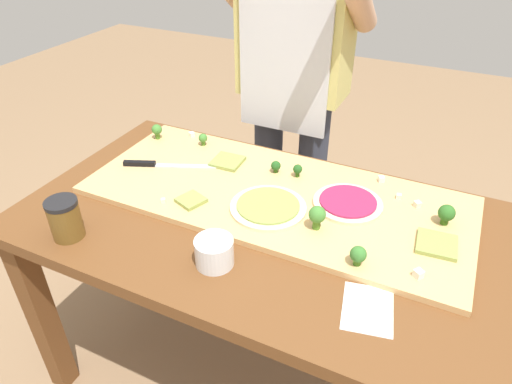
# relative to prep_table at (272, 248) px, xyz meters

# --- Properties ---
(ground_plane) EXTENTS (8.00, 8.00, 0.00)m
(ground_plane) POSITION_rel_prep_table_xyz_m (0.00, 0.00, -0.65)
(ground_plane) COLOR #896B4C
(prep_table) EXTENTS (1.51, 0.81, 0.75)m
(prep_table) POSITION_rel_prep_table_xyz_m (0.00, 0.00, 0.00)
(prep_table) COLOR brown
(prep_table) RESTS_ON ground
(cutting_board) EXTENTS (1.19, 0.51, 0.02)m
(cutting_board) POSITION_rel_prep_table_xyz_m (-0.04, 0.11, 0.11)
(cutting_board) COLOR tan
(cutting_board) RESTS_ON prep_table
(chefs_knife) EXTENTS (0.30, 0.14, 0.02)m
(chefs_knife) POSITION_rel_prep_table_xyz_m (-0.48, 0.09, 0.13)
(chefs_knife) COLOR #B7BABF
(chefs_knife) RESTS_ON cutting_board
(pizza_whole_beet_magenta) EXTENTS (0.21, 0.21, 0.02)m
(pizza_whole_beet_magenta) POSITION_rel_prep_table_xyz_m (0.18, 0.15, 0.13)
(pizza_whole_beet_magenta) COLOR beige
(pizza_whole_beet_magenta) RESTS_ON cutting_board
(pizza_whole_pesto_green) EXTENTS (0.23, 0.23, 0.02)m
(pizza_whole_pesto_green) POSITION_rel_prep_table_xyz_m (-0.03, 0.03, 0.13)
(pizza_whole_pesto_green) COLOR beige
(pizza_whole_pesto_green) RESTS_ON cutting_board
(pizza_slice_center) EXTENTS (0.10, 0.10, 0.01)m
(pizza_slice_center) POSITION_rel_prep_table_xyz_m (-0.27, 0.21, 0.13)
(pizza_slice_center) COLOR #899E4C
(pizza_slice_center) RESTS_ON cutting_board
(pizza_slice_near_left) EXTENTS (0.11, 0.11, 0.01)m
(pizza_slice_near_left) POSITION_rel_prep_table_xyz_m (0.45, 0.07, 0.13)
(pizza_slice_near_left) COLOR #899E4C
(pizza_slice_near_left) RESTS_ON cutting_board
(pizza_slice_far_right) EXTENTS (0.09, 0.09, 0.01)m
(pizza_slice_far_right) POSITION_rel_prep_table_xyz_m (-0.25, -0.04, 0.13)
(pizza_slice_far_right) COLOR #899E4C
(pizza_slice_far_right) RESTS_ON cutting_board
(broccoli_floret_back_mid) EXTENTS (0.05, 0.05, 0.06)m
(broccoli_floret_back_mid) POSITION_rel_prep_table_xyz_m (0.45, 0.18, 0.16)
(broccoli_floret_back_mid) COLOR #366618
(broccoli_floret_back_mid) RESTS_ON cutting_board
(broccoli_floret_back_right) EXTENTS (0.03, 0.03, 0.04)m
(broccoli_floret_back_right) POSITION_rel_prep_table_xyz_m (-0.09, 0.23, 0.15)
(broccoli_floret_back_right) COLOR #2C5915
(broccoli_floret_back_right) RESTS_ON cutting_board
(broccoli_floret_front_left) EXTENTS (0.04, 0.04, 0.06)m
(broccoli_floret_front_left) POSITION_rel_prep_table_xyz_m (0.27, -0.10, 0.15)
(broccoli_floret_front_left) COLOR #3F7220
(broccoli_floret_front_left) RESTS_ON cutting_board
(broccoli_floret_center_right) EXTENTS (0.03, 0.03, 0.04)m
(broccoli_floret_center_right) POSITION_rel_prep_table_xyz_m (-0.02, 0.23, 0.15)
(broccoli_floret_center_right) COLOR #2C5915
(broccoli_floret_center_right) RESTS_ON cutting_board
(broccoli_floret_back_left) EXTENTS (0.03, 0.03, 0.05)m
(broccoli_floret_back_left) POSITION_rel_prep_table_xyz_m (-0.41, 0.29, 0.15)
(broccoli_floret_back_left) COLOR #487A23
(broccoli_floret_back_left) RESTS_ON cutting_board
(broccoli_floret_front_mid) EXTENTS (0.05, 0.05, 0.07)m
(broccoli_floret_front_mid) POSITION_rel_prep_table_xyz_m (0.13, 0.00, 0.17)
(broccoli_floret_front_mid) COLOR #487A23
(broccoli_floret_front_mid) RESTS_ON cutting_board
(broccoli_floret_center_left) EXTENTS (0.04, 0.04, 0.06)m
(broccoli_floret_center_left) POSITION_rel_prep_table_xyz_m (-0.59, 0.26, 0.16)
(broccoli_floret_center_left) COLOR #487A23
(broccoli_floret_center_left) RESTS_ON cutting_board
(cheese_crumble_a) EXTENTS (0.02, 0.02, 0.02)m
(cheese_crumble_a) POSITION_rel_prep_table_xyz_m (-0.49, 0.33, 0.13)
(cheese_crumble_a) COLOR white
(cheese_crumble_a) RESTS_ON cutting_board
(cheese_crumble_b) EXTENTS (0.03, 0.03, 0.02)m
(cheese_crumble_b) POSITION_rel_prep_table_xyz_m (0.42, -0.08, 0.13)
(cheese_crumble_b) COLOR white
(cheese_crumble_b) RESTS_ON cutting_board
(cheese_crumble_c) EXTENTS (0.03, 0.03, 0.02)m
(cheese_crumble_c) POSITION_rel_prep_table_xyz_m (0.37, 0.23, 0.13)
(cheese_crumble_c) COLOR silver
(cheese_crumble_c) RESTS_ON cutting_board
(cheese_crumble_d) EXTENTS (0.01, 0.01, 0.01)m
(cheese_crumble_d) POSITION_rel_prep_table_xyz_m (0.31, 0.25, 0.13)
(cheese_crumble_d) COLOR white
(cheese_crumble_d) RESTS_ON cutting_board
(cheese_crumble_e) EXTENTS (0.02, 0.02, 0.02)m
(cheese_crumble_e) POSITION_rel_prep_table_xyz_m (0.24, 0.32, 0.13)
(cheese_crumble_e) COLOR white
(cheese_crumble_e) RESTS_ON cutting_board
(cheese_crumble_f) EXTENTS (0.02, 0.02, 0.01)m
(cheese_crumble_f) POSITION_rel_prep_table_xyz_m (-0.33, -0.08, 0.13)
(cheese_crumble_f) COLOR silver
(cheese_crumble_f) RESTS_ON cutting_board
(flour_cup) EXTENTS (0.10, 0.10, 0.08)m
(flour_cup) POSITION_rel_prep_table_xyz_m (-0.06, -0.23, 0.14)
(flour_cup) COLOR white
(flour_cup) RESTS_ON prep_table
(sauce_jar) EXTENTS (0.09, 0.09, 0.12)m
(sauce_jar) POSITION_rel_prep_table_xyz_m (-0.49, -0.31, 0.16)
(sauce_jar) COLOR brown
(sauce_jar) RESTS_ON prep_table
(recipe_note) EXTENTS (0.14, 0.17, 0.00)m
(recipe_note) POSITION_rel_prep_table_xyz_m (0.33, -0.21, 0.10)
(recipe_note) COLOR white
(recipe_note) RESTS_ON prep_table
(cook_center) EXTENTS (0.54, 0.39, 1.67)m
(cook_center) POSITION_rel_prep_table_xyz_m (-0.18, 0.59, 0.35)
(cook_center) COLOR #333847
(cook_center) RESTS_ON ground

